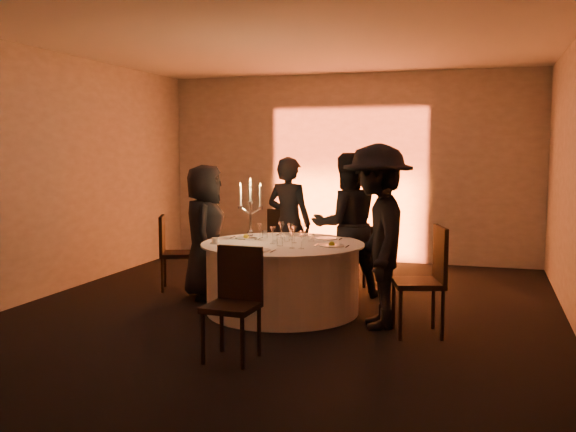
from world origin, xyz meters
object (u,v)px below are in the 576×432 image
(chair_back_right, at_px, (356,255))
(guest_right, at_px, (377,236))
(chair_front, at_px, (235,296))
(coffee_cup, at_px, (215,241))
(chair_back_left, at_px, (287,242))
(candelabra, at_px, (250,218))
(guest_back_left, at_px, (289,223))
(guest_left, at_px, (205,232))
(chair_left, at_px, (171,248))
(banquet_table, at_px, (283,277))
(guest_back_right, at_px, (346,225))
(chair_right, at_px, (427,274))

(chair_back_right, bearing_deg, guest_right, 85.00)
(chair_front, relative_size, coffee_cup, 8.76)
(chair_back_left, bearing_deg, candelabra, 101.84)
(guest_back_left, distance_m, candelabra, 1.08)
(guest_back_left, bearing_deg, chair_back_right, -165.15)
(chair_back_left, relative_size, guest_left, 0.63)
(chair_left, bearing_deg, guest_left, -137.28)
(guest_right, bearing_deg, banquet_table, -120.48)
(banquet_table, bearing_deg, guest_back_right, 60.94)
(chair_back_right, xyz_separation_m, guest_back_right, (-0.07, -0.29, 0.41))
(chair_back_left, distance_m, chair_back_right, 0.99)
(chair_front, relative_size, guest_left, 0.60)
(chair_right, bearing_deg, guest_back_left, -147.75)
(chair_back_left, bearing_deg, chair_left, 43.12)
(chair_back_right, height_order, coffee_cup, chair_back_right)
(chair_right, xyz_separation_m, candelabra, (-2.04, 0.58, 0.41))
(chair_front, relative_size, guest_right, 0.52)
(banquet_table, bearing_deg, guest_back_left, 103.83)
(candelabra, bearing_deg, chair_left, 158.27)
(guest_back_right, distance_m, coffee_cup, 1.70)
(guest_back_left, bearing_deg, chair_back_left, -51.30)
(banquet_table, bearing_deg, chair_right, -15.32)
(banquet_table, distance_m, chair_back_right, 1.35)
(chair_back_right, distance_m, chair_right, 1.95)
(chair_left, xyz_separation_m, chair_right, (3.32, -1.09, 0.06))
(coffee_cup, bearing_deg, chair_left, 138.11)
(guest_right, xyz_separation_m, coffee_cup, (-1.79, 0.04, -0.13))
(banquet_table, height_order, coffee_cup, coffee_cup)
(guest_back_left, distance_m, guest_back_right, 0.85)
(chair_front, distance_m, coffee_cup, 1.60)
(guest_right, bearing_deg, candelabra, -121.29)
(chair_back_left, xyz_separation_m, chair_right, (1.99, -1.83, 0.03))
(chair_back_right, height_order, guest_back_right, guest_back_right)
(coffee_cup, height_order, candelabra, candelabra)
(chair_back_right, bearing_deg, guest_left, 2.87)
(chair_right, bearing_deg, coffee_cup, -111.64)
(chair_front, bearing_deg, chair_back_left, 101.59)
(guest_left, relative_size, guest_back_right, 0.92)
(coffee_cup, distance_m, candelabra, 0.53)
(chair_back_right, height_order, guest_back_left, guest_back_left)
(chair_left, height_order, chair_back_right, chair_left)
(guest_back_left, height_order, guest_right, guest_right)
(guest_back_right, height_order, guest_right, guest_right)
(banquet_table, distance_m, guest_back_left, 1.32)
(chair_left, bearing_deg, chair_front, -164.32)
(chair_right, distance_m, guest_right, 0.63)
(chair_right, distance_m, guest_back_right, 1.77)
(chair_back_left, relative_size, guest_back_right, 0.58)
(chair_front, height_order, guest_right, guest_right)
(coffee_cup, bearing_deg, chair_back_right, 48.80)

